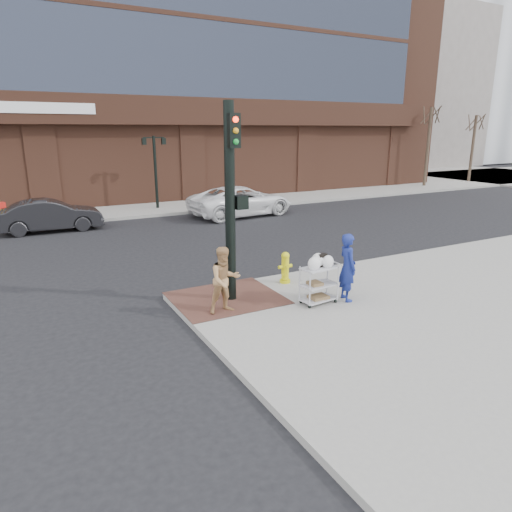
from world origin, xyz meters
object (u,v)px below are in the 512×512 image
lamp_post (155,164)px  pedestrian_tan (225,280)px  woman_blue (347,267)px  utility_cart (319,281)px  fire_hydrant (285,267)px  sedan_dark (50,215)px  traffic_signal_pole (231,198)px  minivan_white (241,201)px

lamp_post → pedestrian_tan: (-3.02, -15.95, -1.65)m
woman_blue → lamp_post: bearing=13.6°
lamp_post → utility_cart: 16.66m
fire_hydrant → woman_blue: bearing=-71.0°
sedan_dark → woman_blue: bearing=-154.8°
traffic_signal_pole → fire_hydrant: 2.97m
minivan_white → lamp_post: bearing=36.9°
sedan_dark → minivan_white: minivan_white is taller
pedestrian_tan → sedan_dark: bearing=101.5°
minivan_white → fire_hydrant: minivan_white is taller
lamp_post → woman_blue: size_ratio=2.24×
lamp_post → minivan_white: 5.45m
lamp_post → sedan_dark: lamp_post is taller
pedestrian_tan → fire_hydrant: pedestrian_tan is taller
pedestrian_tan → fire_hydrant: 2.77m
lamp_post → sedan_dark: bearing=-151.6°
lamp_post → sedan_dark: 6.93m
woman_blue → utility_cart: 0.85m
minivan_white → fire_hydrant: bearing=153.7°
utility_cart → lamp_post: bearing=87.7°
traffic_signal_pole → fire_hydrant: (1.93, 0.49, -2.21)m
minivan_white → utility_cart: minivan_white is taller
lamp_post → utility_cart: bearing=-92.3°
minivan_white → utility_cart: (-4.15, -12.79, -0.05)m
traffic_signal_pole → pedestrian_tan: size_ratio=3.04×
minivan_white → pedestrian_tan: bearing=145.8°
lamp_post → minivan_white: (3.50, -3.75, -1.83)m
woman_blue → pedestrian_tan: bearing=89.8°
fire_hydrant → utility_cart: bearing=-93.4°
utility_cart → woman_blue: bearing=-11.0°
woman_blue → sedan_dark: bearing=37.0°
traffic_signal_pole → utility_cart: (1.82, -1.31, -2.09)m
lamp_post → traffic_signal_pole: (-2.48, -15.23, 0.21)m
traffic_signal_pole → utility_cart: traffic_signal_pole is taller
woman_blue → fire_hydrant: 2.11m
fire_hydrant → pedestrian_tan: bearing=-153.9°
lamp_post → woman_blue: lamp_post is taller
woman_blue → traffic_signal_pole: bearing=73.7°
pedestrian_tan → sedan_dark: pedestrian_tan is taller
traffic_signal_pole → minivan_white: 13.10m
lamp_post → pedestrian_tan: lamp_post is taller
utility_cart → fire_hydrant: (0.11, 1.80, -0.12)m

